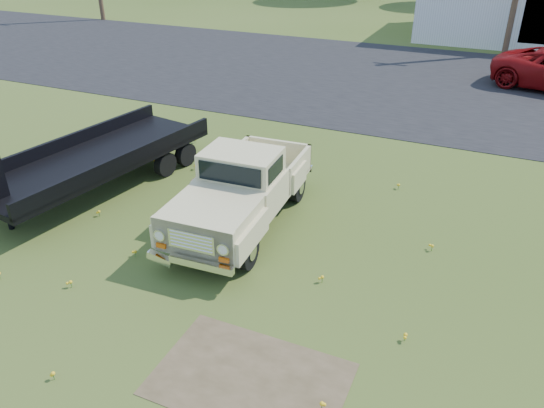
# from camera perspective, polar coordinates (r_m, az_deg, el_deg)

# --- Properties ---
(ground) EXTENTS (140.00, 140.00, 0.00)m
(ground) POSITION_cam_1_polar(r_m,az_deg,el_deg) (11.36, -2.55, -5.82)
(ground) COLOR #3B4F19
(ground) RESTS_ON ground
(asphalt_lot) EXTENTS (90.00, 14.00, 0.02)m
(asphalt_lot) POSITION_cam_1_polar(r_m,az_deg,el_deg) (24.59, 13.43, 12.78)
(asphalt_lot) COLOR black
(asphalt_lot) RESTS_ON ground
(dirt_patch_a) EXTENTS (3.00, 2.00, 0.01)m
(dirt_patch_a) POSITION_cam_1_polar(r_m,az_deg,el_deg) (8.81, -2.37, -18.29)
(dirt_patch_a) COLOR #493E27
(dirt_patch_a) RESTS_ON ground
(dirt_patch_b) EXTENTS (2.20, 1.60, 0.01)m
(dirt_patch_b) POSITION_cam_1_polar(r_m,az_deg,el_deg) (14.86, -3.53, 2.99)
(dirt_patch_b) COLOR #493E27
(dirt_patch_b) RESTS_ON ground
(vintage_pickup_truck) EXTENTS (2.25, 5.24, 1.87)m
(vintage_pickup_truck) POSITION_cam_1_polar(r_m,az_deg,el_deg) (12.13, -3.24, 1.68)
(vintage_pickup_truck) COLOR tan
(vintage_pickup_truck) RESTS_ON ground
(flatbed_trailer) EXTENTS (3.45, 7.25, 1.90)m
(flatbed_trailer) POSITION_cam_1_polar(r_m,az_deg,el_deg) (14.63, -18.47, 5.15)
(flatbed_trailer) COLOR black
(flatbed_trailer) RESTS_ON ground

